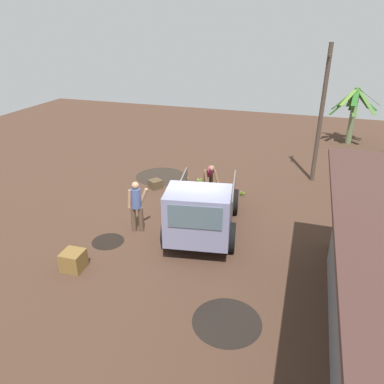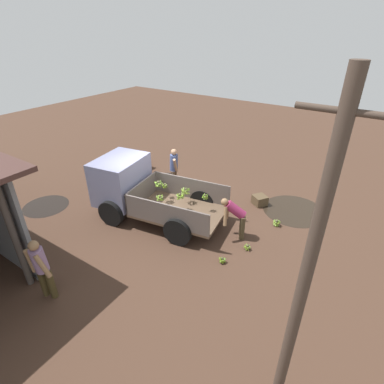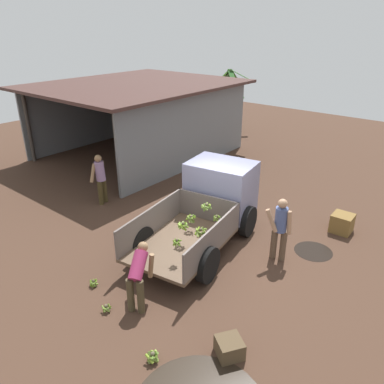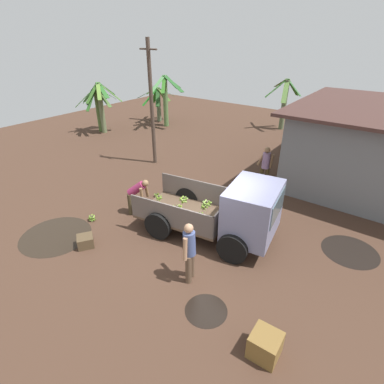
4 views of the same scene
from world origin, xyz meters
TOP-DOWN VIEW (x-y plane):
  - ground at (0.00, 0.00)m, footprint 36.00×36.00m
  - mud_patch_0 at (1.49, -2.20)m, footprint 0.99×0.99m
  - mud_patch_2 at (3.66, 2.07)m, footprint 1.59×1.59m
  - cargo_truck at (0.67, 0.52)m, footprint 4.50×2.66m
  - warehouse_shed at (4.65, 7.38)m, footprint 8.52×7.09m
  - banana_palm_4 at (10.30, 6.66)m, footprint 2.04×2.33m
  - banana_palm_6 at (5.50, 13.40)m, footprint 2.79×1.94m
  - person_foreground_visitor at (0.55, -1.61)m, footprint 0.50×0.63m
  - person_worker_loading at (-2.84, -0.16)m, footprint 0.78×0.75m
  - person_bystander_near_shed at (-0.21, 4.47)m, footprint 0.69×0.41m
  - banana_bunch_on_ground_0 at (-3.12, 1.10)m, footprint 0.22×0.20m
  - banana_bunch_on_ground_1 at (-3.45, 0.21)m, footprint 0.20×0.20m
  - banana_bunch_on_ground_2 at (-3.74, -1.44)m, footprint 0.26×0.26m
  - wooden_crate_0 at (-2.74, -2.40)m, footprint 0.63×0.63m
  - wooden_crate_1 at (3.00, -2.37)m, footprint 0.59×0.59m

SIDE VIEW (x-z plane):
  - ground at x=0.00m, z-range 0.00..0.00m
  - mud_patch_0 at x=1.49m, z-range 0.00..0.01m
  - mud_patch_2 at x=3.66m, z-range 0.00..0.01m
  - banana_bunch_on_ground_0 at x=-3.12m, z-range 0.00..0.18m
  - banana_bunch_on_ground_1 at x=-3.45m, z-range 0.01..0.19m
  - banana_bunch_on_ground_2 at x=-3.74m, z-range 0.00..0.22m
  - wooden_crate_0 at x=-2.74m, z-range 0.00..0.34m
  - wooden_crate_1 at x=3.00m, z-range 0.00..0.54m
  - person_worker_loading at x=-2.84m, z-range 0.12..1.45m
  - person_bystander_near_shed at x=-0.21m, z-range 0.09..1.78m
  - person_foreground_visitor at x=0.55m, z-range 0.09..1.79m
  - cargo_truck at x=0.67m, z-range 0.04..1.99m
  - banana_palm_6 at x=5.50m, z-range 0.14..2.66m
  - banana_palm_4 at x=10.30m, z-range 0.19..3.49m
  - warehouse_shed at x=4.65m, z-range 0.75..3.93m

